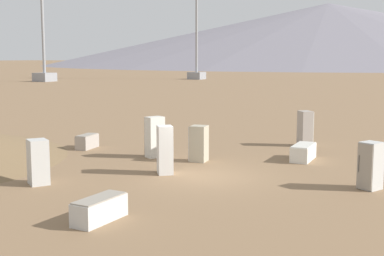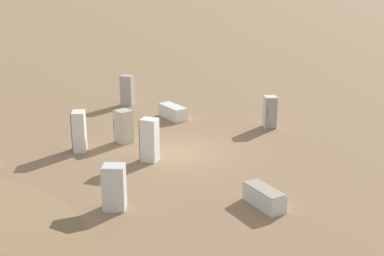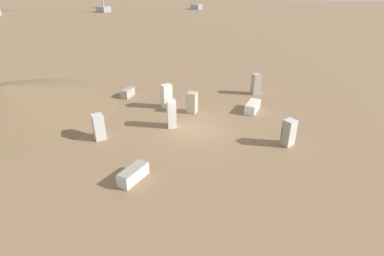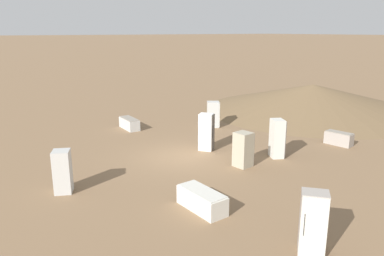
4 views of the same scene
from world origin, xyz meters
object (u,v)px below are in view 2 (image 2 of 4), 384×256
discarded_fridge_4 (127,90)px  discarded_fridge_8 (264,197)px  discarded_fridge_0 (173,112)px  discarded_fridge_3 (270,112)px  discarded_fridge_1 (123,126)px  discarded_fridge_6 (114,187)px  discarded_fridge_5 (149,140)px  discarded_fridge_2 (79,131)px

discarded_fridge_4 → discarded_fridge_8: bearing=-47.7°
discarded_fridge_0 → discarded_fridge_3: discarded_fridge_3 is taller
discarded_fridge_3 → discarded_fridge_8: (-6.02, -7.32, -0.49)m
discarded_fridge_3 → discarded_fridge_1: bearing=12.4°
discarded_fridge_0 → discarded_fridge_4: 3.97m
discarded_fridge_8 → discarded_fridge_6: bearing=153.0°
discarded_fridge_6 → discarded_fridge_8: (4.65, -2.49, -0.48)m
discarded_fridge_4 → discarded_fridge_6: 14.10m
discarded_fridge_3 → discarded_fridge_6: discarded_fridge_3 is taller
discarded_fridge_5 → discarded_fridge_3: bearing=-30.3°
discarded_fridge_0 → discarded_fridge_3: (3.53, -4.08, 0.48)m
discarded_fridge_1 → discarded_fridge_4: 6.90m
discarded_fridge_0 → discarded_fridge_1: size_ratio=1.24×
discarded_fridge_6 → discarded_fridge_8: bearing=-85.6°
discarded_fridge_5 → discarded_fridge_8: discarded_fridge_5 is taller
discarded_fridge_3 → discarded_fridge_5: (-7.54, -1.21, 0.12)m
discarded_fridge_0 → discarded_fridge_6: discarded_fridge_6 is taller
discarded_fridge_3 → discarded_fridge_6: (-10.67, -4.83, -0.01)m
discarded_fridge_0 → discarded_fridge_5: (-4.00, -5.29, 0.60)m
discarded_fridge_3 → discarded_fridge_5: bearing=33.9°
discarded_fridge_0 → discarded_fridge_8: discarded_fridge_0 is taller
discarded_fridge_0 → discarded_fridge_6: bearing=47.9°
discarded_fridge_6 → discarded_fridge_5: bearing=-8.4°
discarded_fridge_3 → discarded_fridge_8: bearing=75.3°
discarded_fridge_1 → discarded_fridge_5: size_ratio=0.83×
discarded_fridge_2 → discarded_fridge_4: (5.18, 6.31, -0.03)m
discarded_fridge_1 → discarded_fridge_8: size_ratio=0.89×
discarded_fridge_0 → discarded_fridge_6: (-7.14, -8.91, 0.47)m
discarded_fridge_0 → discarded_fridge_5: size_ratio=1.03×
discarded_fridge_8 → discarded_fridge_3: bearing=51.7°
discarded_fridge_2 → discarded_fridge_8: 9.65m
discarded_fridge_2 → discarded_fridge_6: discarded_fridge_2 is taller
discarded_fridge_6 → discarded_fridge_3: bearing=-33.1°
discarded_fridge_3 → discarded_fridge_0: bearing=-24.3°
discarded_fridge_4 → discarded_fridge_8: discarded_fridge_4 is taller
discarded_fridge_0 → discarded_fridge_6: size_ratio=1.20×
discarded_fridge_2 → discarded_fridge_5: size_ratio=0.98×
discarded_fridge_2 → discarded_fridge_8: bearing=-130.9°
discarded_fridge_2 → discarded_fridge_4: discarded_fridge_2 is taller
discarded_fridge_0 → discarded_fridge_2: discarded_fridge_2 is taller
discarded_fridge_1 → discarded_fridge_6: 7.20m
discarded_fridge_3 → discarded_fridge_6: bearing=49.1°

